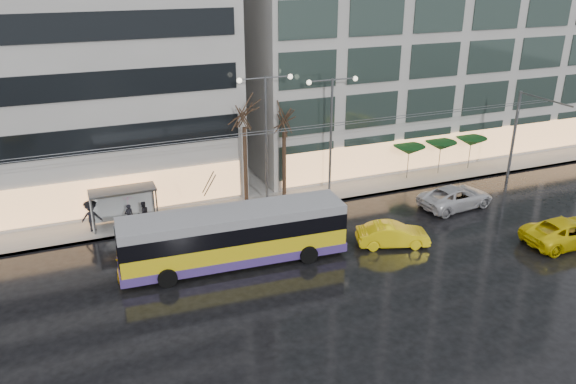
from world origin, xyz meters
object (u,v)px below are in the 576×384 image
trolleybus (234,238)px  taxi_a (132,257)px  bus_shelter (117,199)px  street_lamp_near (266,122)px

trolleybus → taxi_a: trolleybus is taller
trolleybus → taxi_a: size_ratio=3.00×
taxi_a → bus_shelter: bearing=95.6°
street_lamp_near → taxi_a: street_lamp_near is taller
street_lamp_near → taxi_a: (-10.33, -6.03, -5.25)m
bus_shelter → street_lamp_near: size_ratio=0.47×
street_lamp_near → taxi_a: size_ratio=2.08×
trolleybus → bus_shelter: 9.40m
street_lamp_near → trolleybus: bearing=-121.9°
trolleybus → bus_shelter: (-5.65, 7.50, 0.34)m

